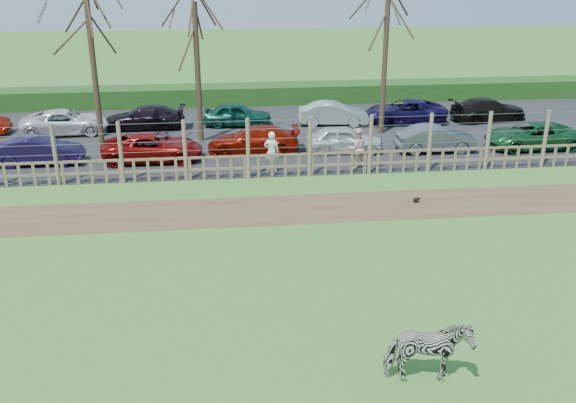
{
  "coord_description": "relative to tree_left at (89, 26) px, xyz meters",
  "views": [
    {
      "loc": [
        -1.13,
        -16.66,
        8.74
      ],
      "look_at": [
        1.0,
        2.5,
        1.1
      ],
      "focal_mm": 40.0,
      "sensor_mm": 36.0,
      "label": 1
    }
  ],
  "objects": [
    {
      "name": "crow",
      "position": [
        12.49,
        -7.87,
        -5.51
      ],
      "size": [
        0.25,
        0.19,
        0.21
      ],
      "color": "black",
      "rests_on": "ground"
    },
    {
      "name": "tree_right",
      "position": [
        13.5,
        1.5,
        -0.37
      ],
      "size": [
        4.8,
        4.8,
        7.35
      ],
      "color": "#3D2B1E",
      "rests_on": "ground"
    },
    {
      "name": "asphalt",
      "position": [
        6.5,
        2.0,
        -5.6
      ],
      "size": [
        44.0,
        13.0,
        0.04
      ],
      "primitive_type": "cube",
      "color": "#232326",
      "rests_on": "ground"
    },
    {
      "name": "car_13",
      "position": [
        19.86,
        3.37,
        -4.98
      ],
      "size": [
        4.32,
        2.22,
        1.2
      ],
      "primitive_type": "imported",
      "rotation": [
        0.0,
        0.0,
        1.71
      ],
      "color": "black",
      "rests_on": "asphalt"
    },
    {
      "name": "car_9",
      "position": [
        1.58,
        3.57,
        -4.98
      ],
      "size": [
        4.2,
        1.85,
        1.2
      ],
      "primitive_type": "imported",
      "rotation": [
        0.0,
        0.0,
        4.67
      ],
      "color": "black",
      "rests_on": "asphalt"
    },
    {
      "name": "visitor_a",
      "position": [
        7.5,
        -3.88,
        -4.71
      ],
      "size": [
        0.7,
        0.53,
        1.72
      ],
      "primitive_type": "imported",
      "rotation": [
        0.0,
        0.0,
        2.94
      ],
      "color": "white",
      "rests_on": "asphalt"
    },
    {
      "name": "car_10",
      "position": [
        6.35,
        3.7,
        -4.98
      ],
      "size": [
        3.65,
        1.79,
        1.2
      ],
      "primitive_type": "imported",
      "rotation": [
        0.0,
        0.0,
        1.46
      ],
      "color": "#0F4838",
      "rests_on": "asphalt"
    },
    {
      "name": "car_5",
      "position": [
        15.19,
        -1.86,
        -4.98
      ],
      "size": [
        3.65,
        1.28,
        1.2
      ],
      "primitive_type": "imported",
      "rotation": [
        0.0,
        0.0,
        1.57
      ],
      "color": "#545B63",
      "rests_on": "asphalt"
    },
    {
      "name": "car_3",
      "position": [
        6.91,
        -1.13,
        -4.98
      ],
      "size": [
        4.2,
        1.86,
        1.2
      ],
      "primitive_type": "imported",
      "rotation": [
        0.0,
        0.0,
        4.67
      ],
      "color": "#8A1004",
      "rests_on": "asphalt"
    },
    {
      "name": "car_12",
      "position": [
        15.26,
        3.4,
        -4.98
      ],
      "size": [
        4.42,
        2.22,
        1.2
      ],
      "primitive_type": "imported",
      "rotation": [
        0.0,
        0.0,
        4.66
      ],
      "color": "#170C3E",
      "rests_on": "asphalt"
    },
    {
      "name": "fence",
      "position": [
        6.5,
        -4.5,
        -4.81
      ],
      "size": [
        30.16,
        0.16,
        2.5
      ],
      "color": "brown",
      "rests_on": "ground"
    },
    {
      "name": "car_1",
      "position": [
        -2.34,
        -1.78,
        -4.98
      ],
      "size": [
        3.65,
        1.29,
        1.2
      ],
      "primitive_type": "imported",
      "rotation": [
        0.0,
        0.0,
        1.57
      ],
      "color": "#1B0F3B",
      "rests_on": "asphalt"
    },
    {
      "name": "hedge",
      "position": [
        6.5,
        9.0,
        -5.07
      ],
      "size": [
        46.0,
        2.0,
        1.1
      ],
      "primitive_type": "cube",
      "color": "#1E4716",
      "rests_on": "ground"
    },
    {
      "name": "visitor_b",
      "position": [
        11.09,
        -3.79,
        -4.71
      ],
      "size": [
        0.96,
        0.81,
        1.72
      ],
      "primitive_type": "imported",
      "rotation": [
        0.0,
        0.0,
        3.35
      ],
      "color": "beige",
      "rests_on": "asphalt"
    },
    {
      "name": "tree_left",
      "position": [
        0.0,
        0.0,
        0.0
      ],
      "size": [
        4.8,
        4.8,
        7.88
      ],
      "color": "#3D2B1E",
      "rests_on": "ground"
    },
    {
      "name": "dirt_strip",
      "position": [
        6.5,
        -8.0,
        -5.61
      ],
      "size": [
        34.0,
        2.8,
        0.01
      ],
      "primitive_type": "cube",
      "color": "brown",
      "rests_on": "ground"
    },
    {
      "name": "car_4",
      "position": [
        11.02,
        -1.46,
        -4.98
      ],
      "size": [
        3.64,
        1.75,
        1.2
      ],
      "primitive_type": "imported",
      "rotation": [
        0.0,
        0.0,
        1.47
      ],
      "color": "silver",
      "rests_on": "asphalt"
    },
    {
      "name": "car_6",
      "position": [
        19.79,
        -1.83,
        -4.98
      ],
      "size": [
        4.36,
        2.09,
        1.2
      ],
      "primitive_type": "imported",
      "rotation": [
        0.0,
        0.0,
        4.73
      ],
      "color": "#19592B",
      "rests_on": "asphalt"
    },
    {
      "name": "ground",
      "position": [
        6.5,
        -12.5,
        -5.62
      ],
      "size": [
        120.0,
        120.0,
        0.0
      ],
      "primitive_type": "plane",
      "color": "#72A844",
      "rests_on": "ground"
    },
    {
      "name": "car_2",
      "position": [
        2.46,
        -1.81,
        -4.98
      ],
      "size": [
        4.34,
        2.03,
        1.2
      ],
      "primitive_type": "imported",
      "rotation": [
        0.0,
        0.0,
        1.56
      ],
      "color": "maroon",
      "rests_on": "asphalt"
    },
    {
      "name": "car_11",
      "position": [
        11.38,
        3.35,
        -4.98
      ],
      "size": [
        3.74,
        1.6,
        1.2
      ],
      "primitive_type": "imported",
      "rotation": [
        0.0,
        0.0,
        1.48
      ],
      "color": "#B1C4B7",
      "rests_on": "asphalt"
    },
    {
      "name": "car_8",
      "position": [
        -2.23,
        3.12,
        -4.98
      ],
      "size": [
        4.48,
        2.37,
        1.2
      ],
      "primitive_type": "imported",
      "rotation": [
        0.0,
        0.0,
        1.66
      ],
      "color": "white",
      "rests_on": "asphalt"
    },
    {
      "name": "tree_mid",
      "position": [
        4.5,
        1.0,
        -0.75
      ],
      "size": [
        4.8,
        4.8,
        6.83
      ],
      "color": "#3D2B1E",
      "rests_on": "ground"
    },
    {
      "name": "zebra",
      "position": [
        9.58,
        -18.11,
        -4.86
      ],
      "size": [
        1.83,
        0.9,
        1.52
      ],
      "primitive_type": "imported",
      "rotation": [
        0.0,
        0.0,
        1.53
      ],
      "color": "gray",
      "rests_on": "ground"
    }
  ]
}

